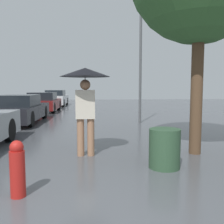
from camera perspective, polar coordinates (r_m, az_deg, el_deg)
name	(u,v)px	position (r m, az deg, el deg)	size (l,w,h in m)	color
pedestrian	(85,87)	(5.50, -6.14, 5.79)	(1.09, 1.09, 1.95)	#9E7051
parked_car_second	(20,110)	(11.60, -20.34, 0.54)	(1.74, 4.44, 1.22)	black
parked_car_third	(43,103)	(16.50, -15.44, 2.10)	(1.80, 3.83, 1.23)	maroon
parked_car_farthest	(56,98)	(21.74, -12.67, 3.07)	(1.68, 4.55, 1.32)	silver
street_lamp	(141,54)	(10.88, 6.53, 13.13)	(0.26, 0.26, 4.95)	#515456
trash_bin	(164,148)	(4.87, 11.91, -8.15)	(0.59, 0.59, 0.75)	#2D4C33
fire_hydrant	(17,169)	(3.77, -20.80, -12.07)	(0.21, 0.21, 0.80)	#B21E19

